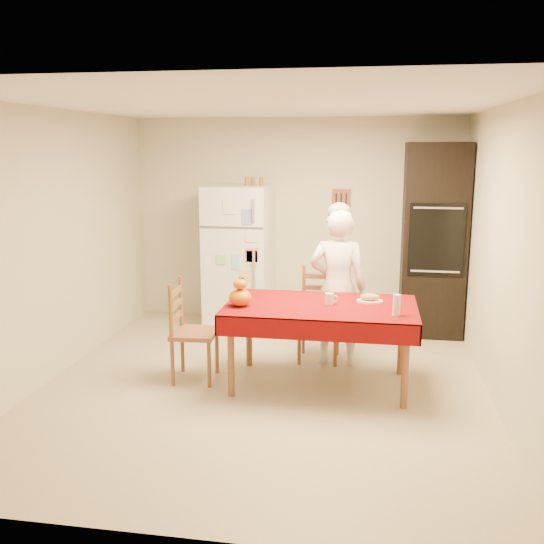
% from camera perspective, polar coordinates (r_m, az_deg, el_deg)
% --- Properties ---
extents(floor, '(4.50, 4.50, 0.00)m').
position_cam_1_polar(floor, '(5.65, -0.75, -10.64)').
color(floor, tan).
rests_on(floor, ground).
extents(room_shell, '(4.02, 4.52, 2.51)m').
position_cam_1_polar(room_shell, '(5.25, -0.79, 5.96)').
color(room_shell, beige).
rests_on(room_shell, ground).
extents(refrigerator, '(0.75, 0.74, 1.70)m').
position_cam_1_polar(refrigerator, '(7.31, -3.17, 1.46)').
color(refrigerator, white).
rests_on(refrigerator, floor).
extents(oven_cabinet, '(0.70, 0.62, 2.20)m').
position_cam_1_polar(oven_cabinet, '(7.18, 14.96, 2.91)').
color(oven_cabinet, black).
rests_on(oven_cabinet, floor).
extents(dining_table, '(1.70, 1.00, 0.76)m').
position_cam_1_polar(dining_table, '(5.47, 4.61, -3.77)').
color(dining_table, brown).
rests_on(dining_table, floor).
extents(chair_far, '(0.42, 0.40, 0.95)m').
position_cam_1_polar(chair_far, '(6.22, 4.52, -3.62)').
color(chair_far, brown).
rests_on(chair_far, floor).
extents(chair_left, '(0.42, 0.44, 0.95)m').
position_cam_1_polar(chair_left, '(5.69, -7.93, -5.16)').
color(chair_left, brown).
rests_on(chair_left, floor).
extents(seated_woman, '(0.58, 0.39, 1.57)m').
position_cam_1_polar(seated_woman, '(6.03, 6.19, -1.45)').
color(seated_woman, white).
rests_on(seated_woman, floor).
extents(coffee_mug, '(0.08, 0.08, 0.10)m').
position_cam_1_polar(coffee_mug, '(5.46, 5.42, -2.52)').
color(coffee_mug, silver).
rests_on(coffee_mug, dining_table).
extents(pumpkin_lower, '(0.20, 0.20, 0.15)m').
position_cam_1_polar(pumpkin_lower, '(5.37, -3.01, -2.42)').
color(pumpkin_lower, red).
rests_on(pumpkin_lower, dining_table).
extents(pumpkin_upper, '(0.12, 0.12, 0.09)m').
position_cam_1_polar(pumpkin_upper, '(5.35, -3.03, -1.14)').
color(pumpkin_upper, '#C53004').
rests_on(pumpkin_upper, pumpkin_lower).
extents(wine_glass, '(0.07, 0.07, 0.18)m').
position_cam_1_polar(wine_glass, '(5.18, 11.65, -3.05)').
color(wine_glass, silver).
rests_on(wine_glass, dining_table).
extents(bread_plate, '(0.24, 0.24, 0.02)m').
position_cam_1_polar(bread_plate, '(5.58, 9.19, -2.73)').
color(bread_plate, white).
rests_on(bread_plate, dining_table).
extents(bread_loaf, '(0.18, 0.10, 0.06)m').
position_cam_1_polar(bread_loaf, '(5.57, 9.20, -2.33)').
color(bread_loaf, '#99784B').
rests_on(bread_loaf, bread_plate).
extents(spice_jar_left, '(0.05, 0.05, 0.10)m').
position_cam_1_polar(spice_jar_left, '(7.24, -2.40, 8.54)').
color(spice_jar_left, '#99591B').
rests_on(spice_jar_left, refrigerator).
extents(spice_jar_mid, '(0.05, 0.05, 0.10)m').
position_cam_1_polar(spice_jar_mid, '(7.22, -1.82, 8.53)').
color(spice_jar_mid, brown).
rests_on(spice_jar_mid, refrigerator).
extents(spice_jar_right, '(0.05, 0.05, 0.10)m').
position_cam_1_polar(spice_jar_right, '(7.20, -1.01, 8.53)').
color(spice_jar_right, '#8D5D19').
rests_on(spice_jar_right, refrigerator).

